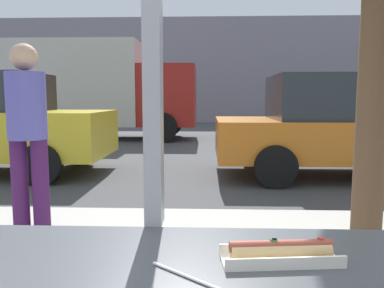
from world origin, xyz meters
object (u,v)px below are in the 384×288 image
box_truck (91,88)px  hotdog_tray_far (281,252)px  parked_car_orange (346,126)px  pedestrian (27,128)px

box_truck → hotdog_tray_far: bearing=-71.3°
hotdog_tray_far → parked_car_orange: 6.13m
pedestrian → box_truck: bearing=103.6°
hotdog_tray_far → parked_car_orange: (2.18, 5.73, -0.12)m
hotdog_tray_far → pedestrian: pedestrian is taller
parked_car_orange → pedestrian: pedestrian is taller
hotdog_tray_far → parked_car_orange: size_ratio=0.06×
hotdog_tray_far → box_truck: (-3.94, 11.64, 0.68)m
parked_car_orange → box_truck: (-6.11, 5.91, 0.80)m
hotdog_tray_far → pedestrian: 2.87m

